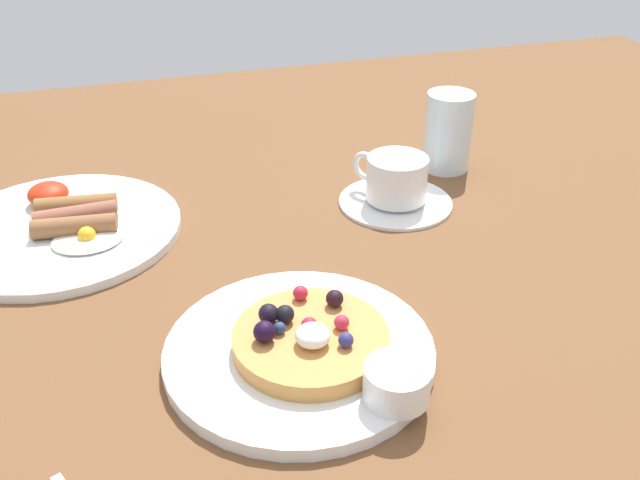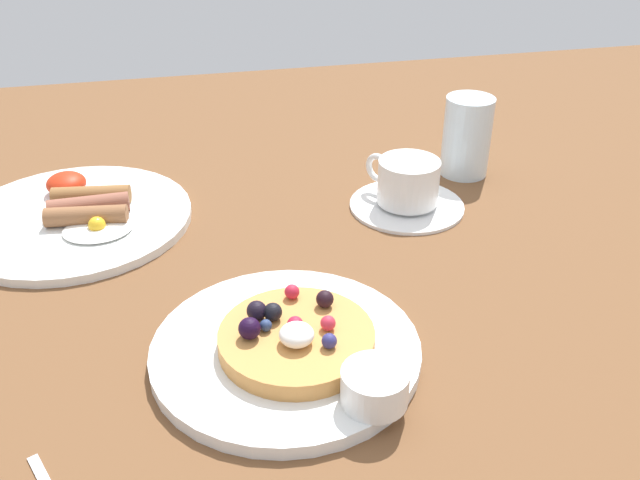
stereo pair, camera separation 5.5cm
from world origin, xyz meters
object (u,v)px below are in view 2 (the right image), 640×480
Objects in this scene: syrup_ramekin at (375,386)px; coffee_saucer at (407,204)px; coffee_cup at (407,180)px; breakfast_plate at (74,219)px; pancake_plate at (286,350)px; water_glass at (467,136)px.

syrup_ramekin is 36.29cm from coffee_saucer.
coffee_cup is at bearing 67.29° from syrup_ramekin.
breakfast_plate is at bearing 124.51° from syrup_ramekin.
syrup_ramekin is 0.39× the size of coffee_saucer.
pancake_plate is 10.53cm from syrup_ramekin.
pancake_plate is at bearing -55.31° from breakfast_plate.
water_glass is at bearing 35.52° from coffee_cup.
breakfast_plate reaches higher than coffee_saucer.
coffee_saucer is 14.26cm from water_glass.
syrup_ramekin is 36.31cm from coffee_cup.
syrup_ramekin is at bearing -112.71° from coffee_cup.
coffee_cup reaches higher than syrup_ramekin.
syrup_ramekin reaches higher than breakfast_plate.
coffee_saucer is at bearing -55.94° from coffee_cup.
water_glass is (30.63, 32.71, 4.71)cm from pancake_plate.
breakfast_plate is at bearing 173.27° from coffee_cup.
breakfast_plate is 1.95× the size of coffee_saucer.
pancake_plate is 1.70× the size of coffee_saucer.
coffee_saucer is (19.84, 24.80, -0.24)cm from pancake_plate.
breakfast_plate is at bearing 173.09° from coffee_saucer.
syrup_ramekin is at bearing -121.11° from water_glass.
pancake_plate reaches higher than breakfast_plate.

